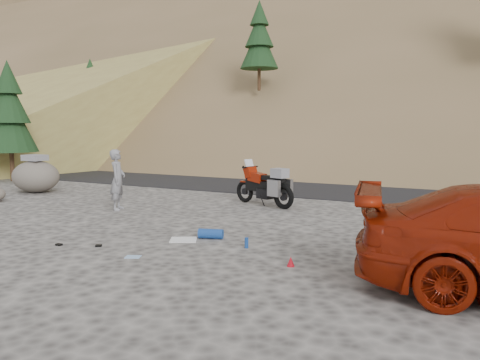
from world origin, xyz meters
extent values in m
plane|color=#403D3B|center=(0.00, 0.00, 0.00)|extent=(140.00, 140.00, 0.00)
cube|color=black|center=(0.00, 9.00, 0.00)|extent=(120.00, 7.00, 0.05)
cube|color=brown|center=(2.00, 30.00, 8.00)|extent=(110.00, 51.90, 46.72)
cube|color=brown|center=(2.00, 30.00, 8.30)|extent=(110.00, 43.28, 36.46)
cube|color=brown|center=(2.00, 50.00, 14.00)|extent=(120.00, 40.00, 30.00)
cube|color=olive|center=(-30.00, 20.00, 2.00)|extent=(45.29, 46.00, 24.26)
cylinder|color=#3A2615|center=(-4.00, 14.00, 4.90)|extent=(0.17, 0.17, 1.40)
cone|color=black|center=(-4.00, 14.00, 6.44)|extent=(2.00, 2.00, 2.25)
cone|color=black|center=(-4.00, 14.00, 7.29)|extent=(1.50, 1.50, 1.76)
cone|color=black|center=(-4.00, 14.00, 8.15)|extent=(1.00, 1.00, 1.26)
cylinder|color=#3A2615|center=(-18.00, 16.00, 3.57)|extent=(0.15, 0.15, 1.26)
cone|color=black|center=(-18.00, 16.00, 4.96)|extent=(1.80, 1.80, 2.03)
cone|color=black|center=(-18.00, 16.00, 5.72)|extent=(1.35, 1.35, 1.58)
cone|color=black|center=(-18.00, 16.00, 6.49)|extent=(0.90, 0.90, 1.13)
cylinder|color=#3A2615|center=(-11.00, 4.50, 0.77)|extent=(0.18, 0.18, 1.54)
cone|color=black|center=(-11.00, 4.50, 2.47)|extent=(2.20, 2.20, 2.47)
cone|color=black|center=(-11.00, 4.50, 3.41)|extent=(1.65, 1.65, 1.93)
cone|color=black|center=(-11.00, 4.50, 4.35)|extent=(1.10, 1.10, 1.39)
torus|color=black|center=(0.35, 3.98, 0.33)|extent=(0.66, 0.33, 0.66)
cylinder|color=black|center=(0.35, 3.98, 0.33)|extent=(0.21, 0.12, 0.20)
torus|color=black|center=(1.82, 3.48, 0.33)|extent=(0.71, 0.36, 0.70)
cylinder|color=black|center=(1.82, 3.48, 0.33)|extent=(0.23, 0.15, 0.22)
cylinder|color=black|center=(0.43, 3.96, 0.70)|extent=(0.37, 0.18, 0.81)
cylinder|color=black|center=(0.56, 3.91, 1.08)|extent=(0.24, 0.60, 0.04)
cube|color=black|center=(1.06, 3.74, 0.55)|extent=(1.21, 0.61, 0.30)
cube|color=black|center=(1.16, 3.71, 0.35)|extent=(0.52, 0.43, 0.28)
cube|color=maroon|center=(0.85, 3.82, 0.80)|extent=(0.59, 0.45, 0.31)
cube|color=maroon|center=(0.59, 3.90, 0.92)|extent=(0.40, 0.42, 0.35)
cube|color=silver|center=(0.52, 3.92, 1.18)|extent=(0.21, 0.32, 0.25)
cube|color=black|center=(1.30, 3.66, 0.82)|extent=(0.59, 0.39, 0.12)
cube|color=black|center=(1.66, 3.54, 0.78)|extent=(0.39, 0.28, 0.10)
cube|color=#AEADB2|center=(1.61, 3.28, 0.58)|extent=(0.42, 0.24, 0.45)
cube|color=#AEADB2|center=(1.78, 3.77, 0.58)|extent=(0.42, 0.24, 0.45)
cube|color=gray|center=(1.68, 3.53, 0.98)|extent=(0.51, 0.46, 0.26)
cube|color=maroon|center=(0.35, 3.98, 0.63)|extent=(0.32, 0.21, 0.04)
cylinder|color=black|center=(1.15, 3.52, 0.18)|extent=(0.09, 0.21, 0.36)
cylinder|color=#AEADB2|center=(1.59, 3.42, 0.40)|extent=(0.46, 0.23, 0.13)
imported|color=gray|center=(-2.11, 1.22, 0.00)|extent=(0.62, 0.71, 1.65)
ellipsoid|color=#5C564F|center=(-7.09, 2.55, 0.55)|extent=(1.95, 1.75, 1.10)
cube|color=gray|center=(-7.09, 2.55, 1.19)|extent=(0.66, 0.51, 0.18)
cube|color=white|center=(1.49, -0.86, 0.01)|extent=(0.68, 0.65, 0.02)
cylinder|color=navy|center=(1.90, -0.49, 0.10)|extent=(0.54, 0.34, 0.20)
cylinder|color=navy|center=(2.88, -0.82, 0.10)|extent=(0.08, 0.08, 0.19)
cone|color=red|center=(4.04, -1.52, 0.08)|extent=(0.15, 0.15, 0.16)
cube|color=black|center=(-0.36, -2.32, 0.02)|extent=(0.12, 0.09, 0.03)
cube|color=black|center=(0.38, -2.04, 0.02)|extent=(0.14, 0.13, 0.04)
cube|color=#90B6DF|center=(1.43, -2.29, 0.01)|extent=(0.31, 0.28, 0.01)
camera|label=1|loc=(6.75, -8.37, 2.21)|focal=35.00mm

